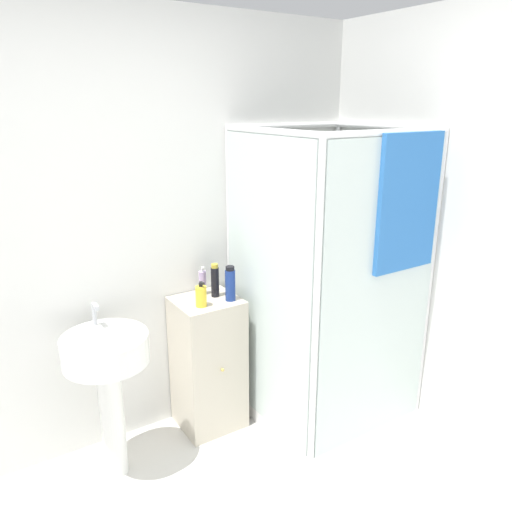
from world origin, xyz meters
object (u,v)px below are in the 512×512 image
object	(u,v)px
shampoo_bottle_tall_black	(215,281)
lotion_bottle_white	(203,282)
sink	(107,369)
shampoo_bottle_blue	(230,284)
soap_dispenser	(201,296)

from	to	relation	value
shampoo_bottle_tall_black	lotion_bottle_white	bearing A→B (deg)	125.11
sink	lotion_bottle_white	bearing A→B (deg)	17.01
sink	shampoo_bottle_tall_black	world-z (taller)	shampoo_bottle_tall_black
shampoo_bottle_tall_black	lotion_bottle_white	world-z (taller)	shampoo_bottle_tall_black
lotion_bottle_white	shampoo_bottle_blue	bearing A→B (deg)	-61.41
sink	lotion_bottle_white	xyz separation A→B (m)	(0.67, 0.21, 0.28)
soap_dispenser	lotion_bottle_white	xyz separation A→B (m)	(0.09, 0.16, 0.01)
sink	lotion_bottle_white	world-z (taller)	lotion_bottle_white
sink	shampoo_bottle_tall_black	distance (m)	0.80
soap_dispenser	shampoo_bottle_tall_black	xyz separation A→B (m)	(0.14, 0.09, 0.04)
soap_dispenser	shampoo_bottle_tall_black	size ratio (longest dim) A/B	0.74
shampoo_bottle_blue	lotion_bottle_white	world-z (taller)	shampoo_bottle_blue
soap_dispenser	shampoo_bottle_blue	xyz separation A→B (m)	(0.19, -0.01, 0.04)
sink	lotion_bottle_white	size ratio (longest dim) A/B	5.35
soap_dispenser	shampoo_bottle_tall_black	bearing A→B (deg)	33.17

